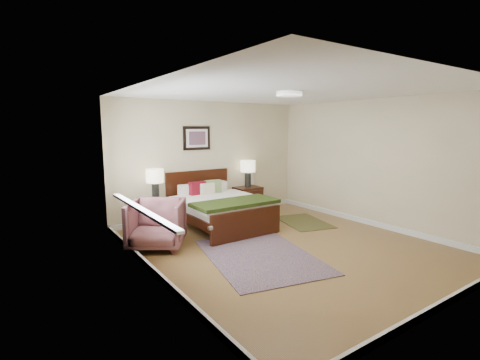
{
  "coord_description": "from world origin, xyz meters",
  "views": [
    {
      "loc": [
        -3.75,
        -4.15,
        1.94
      ],
      "look_at": [
        -0.44,
        0.72,
        1.05
      ],
      "focal_mm": 26.0,
      "sensor_mm": 36.0,
      "label": 1
    }
  ],
  "objects_px": {
    "nightstand_left": "(156,206)",
    "lamp_right": "(248,169)",
    "rug_persian": "(260,256)",
    "lamp_left": "(155,179)",
    "nightstand_right": "(248,197)",
    "bed": "(219,204)",
    "armchair": "(157,224)"
  },
  "relations": [
    {
      "from": "lamp_right",
      "to": "bed",
      "type": "bearing_deg",
      "value": -149.63
    },
    {
      "from": "lamp_left",
      "to": "nightstand_left",
      "type": "bearing_deg",
      "value": -90.0
    },
    {
      "from": "nightstand_left",
      "to": "nightstand_right",
      "type": "height_order",
      "value": "nightstand_right"
    },
    {
      "from": "rug_persian",
      "to": "lamp_right",
      "type": "bearing_deg",
      "value": 70.73
    },
    {
      "from": "nightstand_left",
      "to": "lamp_right",
      "type": "distance_m",
      "value": 2.29
    },
    {
      "from": "lamp_right",
      "to": "rug_persian",
      "type": "xyz_separation_m",
      "value": [
        -1.49,
        -2.41,
        -1.01
      ]
    },
    {
      "from": "lamp_right",
      "to": "nightstand_left",
      "type": "bearing_deg",
      "value": -179.49
    },
    {
      "from": "lamp_right",
      "to": "rug_persian",
      "type": "distance_m",
      "value": 3.01
    },
    {
      "from": "bed",
      "to": "nightstand_right",
      "type": "xyz_separation_m",
      "value": [
        1.19,
        0.68,
        -0.11
      ]
    },
    {
      "from": "nightstand_left",
      "to": "nightstand_right",
      "type": "relative_size",
      "value": 0.91
    },
    {
      "from": "nightstand_left",
      "to": "rug_persian",
      "type": "bearing_deg",
      "value": -73.29
    },
    {
      "from": "bed",
      "to": "armchair",
      "type": "bearing_deg",
      "value": -162.46
    },
    {
      "from": "lamp_left",
      "to": "nightstand_right",
      "type": "bearing_deg",
      "value": -0.32
    },
    {
      "from": "bed",
      "to": "nightstand_left",
      "type": "height_order",
      "value": "bed"
    },
    {
      "from": "nightstand_right",
      "to": "lamp_left",
      "type": "relative_size",
      "value": 0.97
    },
    {
      "from": "lamp_left",
      "to": "rug_persian",
      "type": "height_order",
      "value": "lamp_left"
    },
    {
      "from": "nightstand_left",
      "to": "lamp_left",
      "type": "bearing_deg",
      "value": 90.0
    },
    {
      "from": "armchair",
      "to": "bed",
      "type": "bearing_deg",
      "value": 51.37
    },
    {
      "from": "nightstand_left",
      "to": "bed",
      "type": "bearing_deg",
      "value": -33.6
    },
    {
      "from": "bed",
      "to": "lamp_right",
      "type": "bearing_deg",
      "value": 30.37
    },
    {
      "from": "lamp_right",
      "to": "rug_persian",
      "type": "height_order",
      "value": "lamp_right"
    },
    {
      "from": "nightstand_left",
      "to": "lamp_left",
      "type": "xyz_separation_m",
      "value": [
        0.0,
        0.02,
        0.55
      ]
    },
    {
      "from": "armchair",
      "to": "rug_persian",
      "type": "xyz_separation_m",
      "value": [
        1.15,
        -1.25,
        -0.39
      ]
    },
    {
      "from": "nightstand_left",
      "to": "lamp_right",
      "type": "height_order",
      "value": "lamp_right"
    },
    {
      "from": "bed",
      "to": "lamp_right",
      "type": "distance_m",
      "value": 1.48
    },
    {
      "from": "bed",
      "to": "armchair",
      "type": "distance_m",
      "value": 1.52
    },
    {
      "from": "nightstand_right",
      "to": "lamp_right",
      "type": "bearing_deg",
      "value": 90.0
    },
    {
      "from": "bed",
      "to": "nightstand_right",
      "type": "bearing_deg",
      "value": 29.93
    },
    {
      "from": "bed",
      "to": "nightstand_left",
      "type": "bearing_deg",
      "value": 146.4
    },
    {
      "from": "bed",
      "to": "lamp_right",
      "type": "relative_size",
      "value": 3.09
    },
    {
      "from": "nightstand_right",
      "to": "rug_persian",
      "type": "relative_size",
      "value": 0.28
    },
    {
      "from": "lamp_left",
      "to": "lamp_right",
      "type": "bearing_deg",
      "value": 0.0
    }
  ]
}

